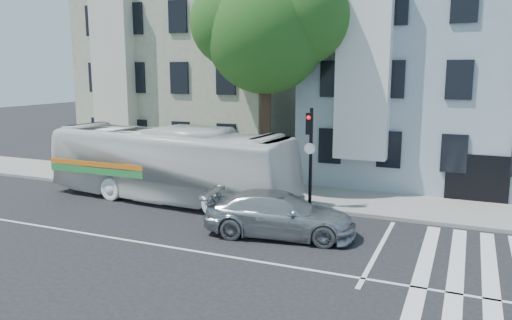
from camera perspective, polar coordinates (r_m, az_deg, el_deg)
The scene contains 9 objects.
ground at distance 17.11m, azimuth -10.04°, elevation -9.75°, with size 120.00×120.00×0.00m, color black.
sidewalk_far at distance 23.87m, azimuth 0.57°, elevation -3.67°, with size 80.00×4.00×0.15m, color gray.
building_left at distance 32.56m, azimuth -6.10°, elevation 9.62°, with size 12.00×10.00×11.00m, color gray.
building_right at distance 28.44m, azimuth 19.64°, elevation 9.02°, with size 12.00×10.00×11.00m, color #A4B2C3.
street_tree at distance 23.92m, azimuth 1.44°, elevation 15.08°, with size 7.30×5.90×11.10m.
bus at distance 22.64m, azimuth -9.94°, elevation -0.45°, with size 12.02×2.81×3.35m, color white.
sedan at distance 17.78m, azimuth 2.71°, elevation -6.21°, with size 5.36×2.18×1.56m, color #AAACB1.
hedge at distance 25.70m, azimuth -13.04°, elevation -1.96°, with size 8.50×0.84×0.70m, color #2B6721, non-canonical shape.
traffic_signal at distance 20.43m, azimuth 6.20°, elevation 1.65°, with size 0.45×0.53×4.30m.
Camera 1 is at (8.98, -13.37, 5.79)m, focal length 35.00 mm.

